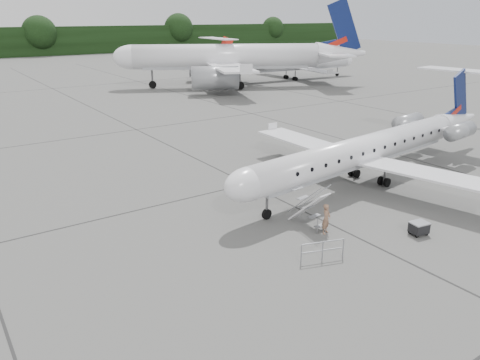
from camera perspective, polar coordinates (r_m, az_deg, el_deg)
ground at (r=30.07m, az=16.29°, el=-3.21°), size 320.00×320.00×0.00m
treeline at (r=148.99m, az=-26.83°, el=14.74°), size 260.00×4.00×8.00m
main_regional_jet at (r=32.83m, az=14.94°, el=5.19°), size 28.95×22.27×6.92m
airstair at (r=26.31m, az=8.36°, el=-3.35°), size 1.09×2.33×2.17m
passenger at (r=25.66m, az=10.47°, el=-4.67°), size 0.72×0.61×1.68m
safety_railing at (r=23.01m, az=10.02°, el=-8.56°), size 2.11×0.77×1.00m
baggage_cart at (r=27.03m, az=20.98°, el=-5.48°), size 1.00×0.86×0.78m
bg_narrowbody at (r=77.50m, az=-1.69°, el=16.24°), size 46.22×41.63×13.62m
bg_regional_right at (r=88.02m, az=6.85°, el=14.60°), size 31.33×23.76×7.77m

